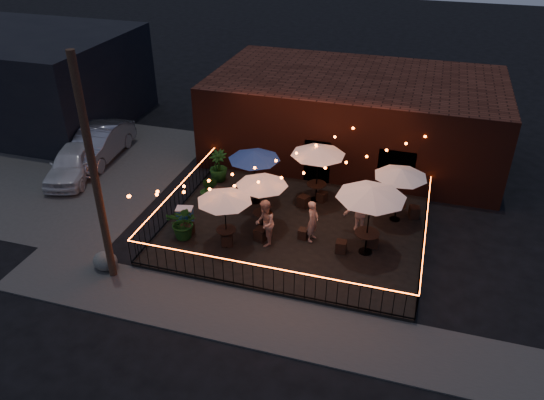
{
  "coord_description": "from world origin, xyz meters",
  "views": [
    {
      "loc": [
        4.32,
        -15.14,
        11.92
      ],
      "look_at": [
        -0.88,
        1.91,
        1.34
      ],
      "focal_mm": 35.0,
      "sensor_mm": 36.0,
      "label": 1
    }
  ],
  "objects_px": {
    "cafe_table_1": "(254,156)",
    "cafe_table_5": "(401,173)",
    "cooler": "(185,217)",
    "boulder": "(105,261)",
    "cafe_table_2": "(262,182)",
    "utility_pole": "(94,176)",
    "cafe_table_3": "(318,151)",
    "cafe_table_4": "(371,193)",
    "cafe_table_0": "(224,198)"
  },
  "relations": [
    {
      "from": "cafe_table_1",
      "to": "cafe_table_5",
      "type": "height_order",
      "value": "cafe_table_1"
    },
    {
      "from": "cooler",
      "to": "boulder",
      "type": "height_order",
      "value": "cooler"
    },
    {
      "from": "cafe_table_1",
      "to": "cafe_table_2",
      "type": "relative_size",
      "value": 1.04
    },
    {
      "from": "cafe_table_5",
      "to": "utility_pole",
      "type": "bearing_deg",
      "value": -145.22
    },
    {
      "from": "cafe_table_3",
      "to": "cafe_table_4",
      "type": "xyz_separation_m",
      "value": [
        2.61,
        -3.21,
        0.21
      ]
    },
    {
      "from": "cafe_table_1",
      "to": "cooler",
      "type": "distance_m",
      "value": 3.77
    },
    {
      "from": "cafe_table_4",
      "to": "boulder",
      "type": "distance_m",
      "value": 9.78
    },
    {
      "from": "cafe_table_5",
      "to": "cafe_table_4",
      "type": "bearing_deg",
      "value": -107.78
    },
    {
      "from": "utility_pole",
      "to": "cafe_table_3",
      "type": "distance_m",
      "value": 9.19
    },
    {
      "from": "cafe_table_1",
      "to": "cafe_table_3",
      "type": "height_order",
      "value": "cafe_table_3"
    },
    {
      "from": "cafe_table_1",
      "to": "cooler",
      "type": "height_order",
      "value": "cafe_table_1"
    },
    {
      "from": "cafe_table_5",
      "to": "boulder",
      "type": "xyz_separation_m",
      "value": [
        -9.64,
        -6.14,
        -1.93
      ]
    },
    {
      "from": "boulder",
      "to": "cafe_table_0",
      "type": "bearing_deg",
      "value": 33.84
    },
    {
      "from": "cafe_table_0",
      "to": "cafe_table_2",
      "type": "distance_m",
      "value": 1.81
    },
    {
      "from": "cafe_table_3",
      "to": "cafe_table_5",
      "type": "bearing_deg",
      "value": -10.11
    },
    {
      "from": "boulder",
      "to": "utility_pole",
      "type": "bearing_deg",
      "value": -29.45
    },
    {
      "from": "cafe_table_1",
      "to": "cooler",
      "type": "xyz_separation_m",
      "value": [
        -2.05,
        -2.62,
        -1.77
      ]
    },
    {
      "from": "boulder",
      "to": "cooler",
      "type": "bearing_deg",
      "value": 62.43
    },
    {
      "from": "cafe_table_0",
      "to": "cafe_table_3",
      "type": "distance_m",
      "value": 4.96
    },
    {
      "from": "cafe_table_0",
      "to": "utility_pole",
      "type": "bearing_deg",
      "value": -140.09
    },
    {
      "from": "cooler",
      "to": "cafe_table_3",
      "type": "bearing_deg",
      "value": 25.24
    },
    {
      "from": "cafe_table_4",
      "to": "boulder",
      "type": "xyz_separation_m",
      "value": [
        -8.81,
        -3.55,
        -2.33
      ]
    },
    {
      "from": "utility_pole",
      "to": "cooler",
      "type": "height_order",
      "value": "utility_pole"
    },
    {
      "from": "cafe_table_1",
      "to": "cafe_table_4",
      "type": "xyz_separation_m",
      "value": [
        5.09,
        -2.26,
        0.33
      ]
    },
    {
      "from": "cafe_table_0",
      "to": "cafe_table_3",
      "type": "bearing_deg",
      "value": 59.75
    },
    {
      "from": "cafe_table_5",
      "to": "cafe_table_0",
      "type": "bearing_deg",
      "value": -148.34
    },
    {
      "from": "cafe_table_5",
      "to": "cooler",
      "type": "height_order",
      "value": "cafe_table_5"
    },
    {
      "from": "utility_pole",
      "to": "cafe_table_1",
      "type": "distance_m",
      "value": 7.08
    },
    {
      "from": "cafe_table_4",
      "to": "cooler",
      "type": "distance_m",
      "value": 7.45
    },
    {
      "from": "cafe_table_4",
      "to": "utility_pole",
      "type": "bearing_deg",
      "value": -155.58
    },
    {
      "from": "cafe_table_2",
      "to": "cafe_table_5",
      "type": "xyz_separation_m",
      "value": [
        5.02,
        2.11,
        0.08
      ]
    },
    {
      "from": "cooler",
      "to": "cafe_table_1",
      "type": "bearing_deg",
      "value": 38.96
    },
    {
      "from": "cafe_table_3",
      "to": "cafe_table_0",
      "type": "bearing_deg",
      "value": -120.25
    },
    {
      "from": "cafe_table_3",
      "to": "cafe_table_5",
      "type": "relative_size",
      "value": 1.16
    },
    {
      "from": "utility_pole",
      "to": "cooler",
      "type": "xyz_separation_m",
      "value": [
        1.23,
        3.43,
        -3.42
      ]
    },
    {
      "from": "cafe_table_2",
      "to": "cafe_table_5",
      "type": "relative_size",
      "value": 0.93
    },
    {
      "from": "cooler",
      "to": "boulder",
      "type": "distance_m",
      "value": 3.6
    },
    {
      "from": "cafe_table_1",
      "to": "cafe_table_4",
      "type": "distance_m",
      "value": 5.58
    },
    {
      "from": "utility_pole",
      "to": "cafe_table_1",
      "type": "height_order",
      "value": "utility_pole"
    },
    {
      "from": "utility_pole",
      "to": "cafe_table_1",
      "type": "bearing_deg",
      "value": 61.58
    },
    {
      "from": "utility_pole",
      "to": "cafe_table_3",
      "type": "xyz_separation_m",
      "value": [
        5.76,
        7.0,
        -1.53
      ]
    },
    {
      "from": "utility_pole",
      "to": "cafe_table_4",
      "type": "height_order",
      "value": "utility_pole"
    },
    {
      "from": "cafe_table_2",
      "to": "cafe_table_1",
      "type": "bearing_deg",
      "value": 117.03
    },
    {
      "from": "cafe_table_3",
      "to": "cooler",
      "type": "height_order",
      "value": "cafe_table_3"
    },
    {
      "from": "utility_pole",
      "to": "boulder",
      "type": "xyz_separation_m",
      "value": [
        -0.44,
        0.25,
        -3.65
      ]
    },
    {
      "from": "cafe_table_1",
      "to": "cafe_table_5",
      "type": "distance_m",
      "value": 5.93
    },
    {
      "from": "boulder",
      "to": "cafe_table_4",
      "type": "bearing_deg",
      "value": 21.96
    },
    {
      "from": "cafe_table_0",
      "to": "boulder",
      "type": "xyz_separation_m",
      "value": [
        -3.7,
        -2.48,
        -1.87
      ]
    },
    {
      "from": "cafe_table_4",
      "to": "cooler",
      "type": "height_order",
      "value": "cafe_table_4"
    },
    {
      "from": "cafe_table_3",
      "to": "cafe_table_5",
      "type": "height_order",
      "value": "cafe_table_3"
    }
  ]
}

